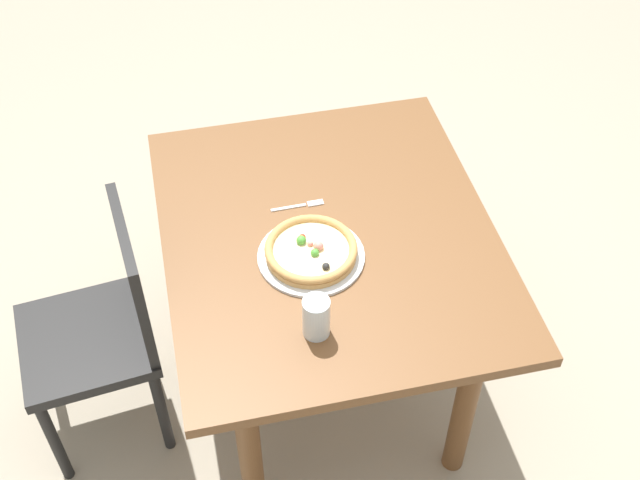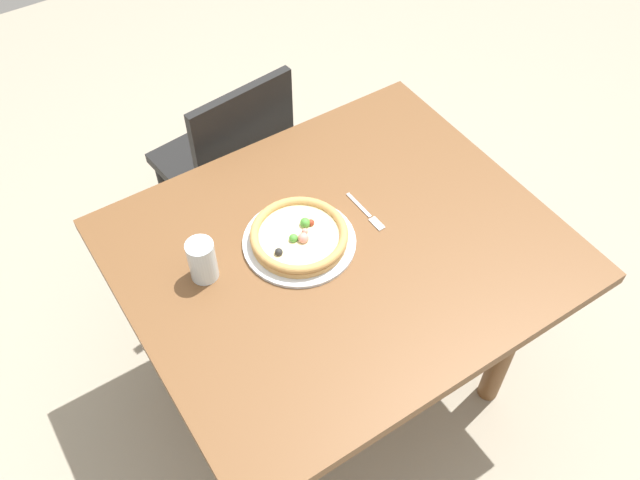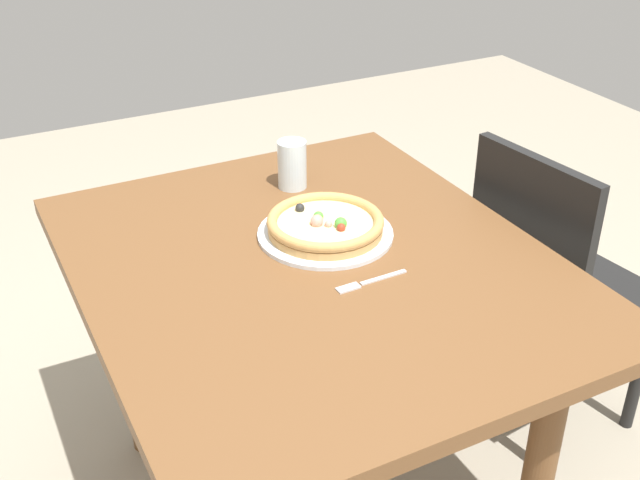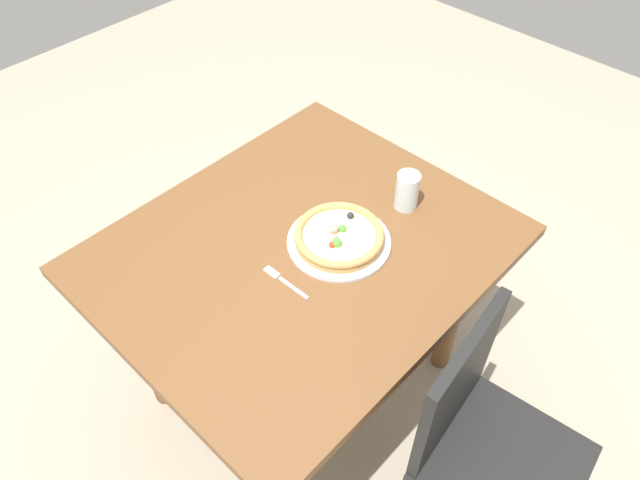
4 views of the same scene
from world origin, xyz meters
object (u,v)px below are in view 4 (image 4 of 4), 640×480
object	(u,v)px
chair_near	(485,443)
drinking_glass	(407,191)
plate	(339,242)
pizza	(339,236)
fork	(282,280)
dining_table	(302,271)

from	to	relation	value
chair_near	drinking_glass	distance (m)	0.76
plate	pizza	world-z (taller)	pizza
chair_near	pizza	world-z (taller)	chair_near
plate	fork	size ratio (longest dim) A/B	1.88
pizza	fork	size ratio (longest dim) A/B	1.62
dining_table	chair_near	xyz separation A→B (m)	(-0.01, -0.70, -0.15)
chair_near	plate	bearing A→B (deg)	-105.10
chair_near	fork	bearing A→B (deg)	-85.93
plate	drinking_glass	bearing A→B (deg)	-9.25
dining_table	fork	world-z (taller)	fork
pizza	fork	bearing A→B (deg)	175.24
dining_table	chair_near	world-z (taller)	chair_near
dining_table	plate	bearing A→B (deg)	-39.51
pizza	plate	bearing A→B (deg)	-74.42
dining_table	fork	xyz separation A→B (m)	(-0.13, -0.05, 0.11)
dining_table	chair_near	size ratio (longest dim) A/B	1.31
chair_near	plate	world-z (taller)	chair_near
chair_near	plate	size ratio (longest dim) A/B	2.85
fork	plate	bearing A→B (deg)	-96.07
chair_near	fork	world-z (taller)	chair_near
fork	chair_near	bearing A→B (deg)	-170.68
chair_near	fork	distance (m)	0.71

